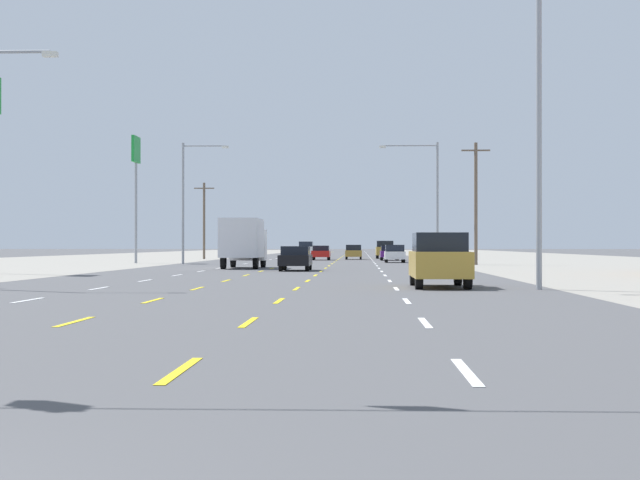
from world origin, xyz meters
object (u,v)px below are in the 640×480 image
Objects in this scene: sedan_far_right_far at (389,253)px; streetlight_right_row_0 at (526,109)px; hatchback_far_right_midfar at (395,254)px; suv_far_right_distant_a at (385,249)px; suv_far_right_nearest at (439,259)px; sedan_center_turn_near at (296,258)px; pole_sign_left_row_2 at (136,165)px; sedan_center_turn_farther at (321,253)px; streetlight_right_row_1 at (431,193)px; streetlight_left_row_1 at (187,194)px; suv_inner_left_distant_b at (306,249)px; hatchback_inner_right_farthest at (354,252)px; box_truck_inner_left_mid at (243,240)px.

sedan_far_right_far is 0.42× the size of streetlight_right_row_0.
suv_far_right_distant_a reaches higher than hatchback_far_right_midfar.
sedan_far_right_far is at bearing 89.92° from suv_far_right_nearest.
pole_sign_left_row_2 is at bearing 122.71° from sedan_center_turn_near.
sedan_far_right_far is 28.05m from pole_sign_left_row_2.
sedan_center_turn_farther is 0.42× the size of streetlight_right_row_0.
suv_far_right_nearest is 1.00× the size of suv_far_right_distant_a.
streetlight_left_row_1 is at bearing 180.00° from streetlight_right_row_1.
suv_inner_left_distant_b reaches higher than hatchback_far_right_midfar.
suv_far_right_nearest is at bearing -87.04° from hatchback_inner_right_farthest.
suv_far_right_nearest is 30.33m from box_truck_inner_left_mid.
pole_sign_left_row_2 is at bearing -169.85° from hatchback_far_right_midfar.
suv_far_right_nearest is at bearing -64.81° from pole_sign_left_row_2.
streetlight_right_row_0 is at bearing -87.52° from sedan_far_right_far.
hatchback_inner_right_farthest is 0.40× the size of streetlight_right_row_1.
streetlight_left_row_1 is at bearing -156.59° from hatchback_far_right_midfar.
pole_sign_left_row_2 reaches higher than sedan_far_right_far.
suv_inner_left_distant_b is at bearing 89.74° from box_truck_inner_left_mid.
box_truck_inner_left_mid reaches higher than suv_far_right_distant_a.
streetlight_right_row_1 is at bearing 46.64° from box_truck_inner_left_mid.
hatchback_inner_right_farthest is at bearing 49.46° from sedan_center_turn_farther.
streetlight_left_row_1 reaches higher than suv_far_right_nearest.
streetlight_right_row_1 is (2.70, -19.56, 4.92)m from sedan_far_right_far.
streetlight_left_row_1 reaches higher than sedan_center_turn_farther.
hatchback_inner_right_farthest is 0.37× the size of pole_sign_left_row_2.
suv_inner_left_distant_b is at bearing 102.90° from streetlight_right_row_1.
suv_inner_left_distant_b is (-10.35, 49.29, 0.24)m from hatchback_far_right_midfar.
suv_far_right_distant_a is at bearing -67.60° from suv_inner_left_distant_b.
suv_far_right_distant_a is at bearing 90.49° from hatchback_far_right_midfar.
hatchback_far_right_midfar is 0.87× the size of sedan_far_right_far.
box_truck_inner_left_mid is 1.47× the size of suv_inner_left_distant_b.
streetlight_right_row_0 is (13.34, -30.11, 4.40)m from box_truck_inner_left_mid.
streetlight_right_row_0 is at bearing -87.83° from suv_far_right_distant_a.
streetlight_left_row_1 is at bearing -115.13° from sedan_center_turn_farther.
sedan_far_right_far is 64.02m from streetlight_right_row_0.
hatchback_inner_right_farthest is at bearing -116.01° from suv_far_right_distant_a.
streetlight_right_row_0 is (2.85, -1.67, 5.21)m from suv_far_right_nearest.
box_truck_inner_left_mid is at bearing -57.54° from pole_sign_left_row_2.
streetlight_left_row_1 is (-6.16, 14.06, 3.75)m from box_truck_inner_left_mid.
suv_far_right_nearest reaches higher than sedan_far_right_far.
suv_inner_left_distant_b is at bearing 92.61° from sedan_center_turn_near.
streetlight_right_row_1 is at bearing 90.08° from streetlight_right_row_0.
suv_far_right_nearest reaches higher than hatchback_inner_right_farthest.
suv_far_right_distant_a and suv_inner_left_distant_b have the same top height.
streetlight_left_row_1 reaches higher than box_truck_inner_left_mid.
streetlight_right_row_0 is at bearing -66.18° from streetlight_left_row_1.
hatchback_far_right_midfar is at bearing 10.15° from pole_sign_left_row_2.
sedan_center_turn_near is 39.93m from sedan_far_right_far.
sedan_center_turn_farther is at bearing 167.28° from sedan_far_right_far.
suv_far_right_distant_a is (3.45, 7.07, 0.24)m from hatchback_inner_right_farthest.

